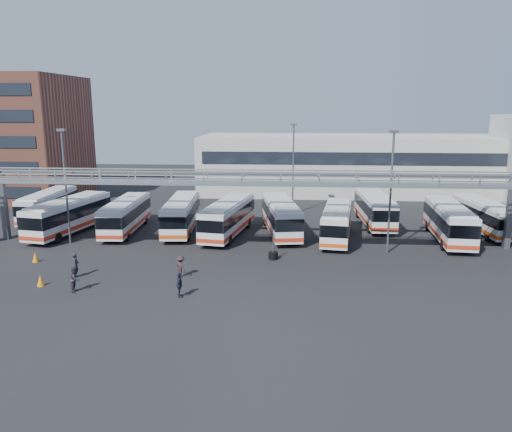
# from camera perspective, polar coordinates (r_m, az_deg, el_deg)

# --- Properties ---
(ground) EXTENTS (140.00, 140.00, 0.00)m
(ground) POSITION_cam_1_polar(r_m,az_deg,el_deg) (36.40, -2.22, -6.97)
(ground) COLOR black
(ground) RESTS_ON ground
(gantry) EXTENTS (51.40, 5.15, 7.10)m
(gantry) POSITION_cam_1_polar(r_m,az_deg,el_deg) (40.71, -1.37, 3.13)
(gantry) COLOR gray
(gantry) RESTS_ON ground
(apartment_building) EXTENTS (18.00, 15.00, 16.00)m
(apartment_building) POSITION_cam_1_polar(r_m,az_deg,el_deg) (74.59, -26.65, 7.99)
(apartment_building) COLOR brown
(apartment_building) RESTS_ON ground
(warehouse) EXTENTS (42.00, 14.00, 8.00)m
(warehouse) POSITION_cam_1_polar(r_m,az_deg,el_deg) (73.02, 10.57, 5.86)
(warehouse) COLOR #9E9E99
(warehouse) RESTS_ON ground
(light_pole_left) EXTENTS (0.70, 0.35, 10.21)m
(light_pole_left) POSITION_cam_1_polar(r_m,az_deg,el_deg) (47.01, -20.96, 3.83)
(light_pole_left) COLOR #4C4F54
(light_pole_left) RESTS_ON ground
(light_pole_mid) EXTENTS (0.70, 0.35, 10.21)m
(light_pole_mid) POSITION_cam_1_polar(r_m,az_deg,el_deg) (42.39, 15.17, 3.37)
(light_pole_mid) COLOR #4C4F54
(light_pole_mid) RESTS_ON ground
(light_pole_back) EXTENTS (0.70, 0.35, 10.21)m
(light_pole_back) POSITION_cam_1_polar(r_m,az_deg,el_deg) (56.48, 4.27, 5.93)
(light_pole_back) COLOR #4C4F54
(light_pole_back) RESTS_ON ground
(bus_0) EXTENTS (2.65, 10.29, 3.11)m
(bus_0) POSITION_cam_1_polar(r_m,az_deg,el_deg) (58.31, -22.65, 1.22)
(bus_0) COLOR silver
(bus_0) RESTS_ON ground
(bus_1) EXTENTS (4.54, 11.35, 3.36)m
(bus_1) POSITION_cam_1_polar(r_m,az_deg,el_deg) (51.45, -20.60, 0.16)
(bus_1) COLOR silver
(bus_1) RESTS_ON ground
(bus_2) EXTENTS (2.83, 10.51, 3.17)m
(bus_2) POSITION_cam_1_polar(r_m,az_deg,el_deg) (50.41, -14.68, 0.19)
(bus_2) COLOR silver
(bus_2) RESTS_ON ground
(bus_3) EXTENTS (3.29, 10.92, 3.27)m
(bus_3) POSITION_cam_1_polar(r_m,az_deg,el_deg) (49.44, -8.53, 0.29)
(bus_3) COLOR silver
(bus_3) RESTS_ON ground
(bus_4) EXTENTS (4.25, 11.11, 3.29)m
(bus_4) POSITION_cam_1_polar(r_m,az_deg,el_deg) (47.46, -3.22, -0.08)
(bus_4) COLOR silver
(bus_4) RESTS_ON ground
(bus_5) EXTENTS (4.24, 11.16, 3.31)m
(bus_5) POSITION_cam_1_polar(r_m,az_deg,el_deg) (47.96, 2.86, 0.07)
(bus_5) COLOR silver
(bus_5) RESTS_ON ground
(bus_6) EXTENTS (3.73, 10.42, 3.09)m
(bus_6) POSITION_cam_1_polar(r_m,az_deg,el_deg) (46.55, 9.23, -0.61)
(bus_6) COLOR silver
(bus_6) RESTS_ON ground
(bus_7) EXTENTS (2.88, 10.90, 3.29)m
(bus_7) POSITION_cam_1_polar(r_m,az_deg,el_deg) (52.99, 13.39, 0.92)
(bus_7) COLOR silver
(bus_7) RESTS_ON ground
(bus_8) EXTENTS (3.35, 11.18, 3.35)m
(bus_8) POSITION_cam_1_polar(r_m,az_deg,el_deg) (48.90, 21.18, -0.50)
(bus_8) COLOR silver
(bus_8) RESTS_ON ground
(bus_9) EXTENTS (3.39, 10.45, 3.12)m
(bus_9) POSITION_cam_1_polar(r_m,az_deg,el_deg) (53.28, 24.58, 0.07)
(bus_9) COLOR silver
(bus_9) RESTS_ON ground
(pedestrian_a) EXTENTS (0.54, 0.72, 1.80)m
(pedestrian_a) POSITION_cam_1_polar(r_m,az_deg,el_deg) (38.37, -19.90, -5.29)
(pedestrian_a) COLOR black
(pedestrian_a) RESTS_ON ground
(pedestrian_b) EXTENTS (0.69, 0.87, 1.71)m
(pedestrian_b) POSITION_cam_1_polar(r_m,az_deg,el_deg) (35.50, -19.96, -6.79)
(pedestrian_b) COLOR #2B2433
(pedestrian_b) RESTS_ON ground
(pedestrian_c) EXTENTS (1.10, 1.13, 1.55)m
(pedestrian_c) POSITION_cam_1_polar(r_m,az_deg,el_deg) (36.58, -8.57, -5.73)
(pedestrian_c) COLOR #2E1E20
(pedestrian_c) RESTS_ON ground
(pedestrian_d) EXTENTS (0.51, 1.01, 1.65)m
(pedestrian_d) POSITION_cam_1_polar(r_m,az_deg,el_deg) (32.81, -8.74, -7.79)
(pedestrian_d) COLOR black
(pedestrian_d) RESTS_ON ground
(cone_left) EXTENTS (0.63, 0.63, 0.79)m
(cone_left) POSITION_cam_1_polar(r_m,az_deg,el_deg) (37.56, -23.41, -6.77)
(cone_left) COLOR orange
(cone_left) RESTS_ON ground
(cone_right) EXTENTS (0.66, 0.66, 0.79)m
(cone_right) POSITION_cam_1_polar(r_m,az_deg,el_deg) (43.34, -23.91, -4.32)
(cone_right) COLOR orange
(cone_right) RESTS_ON ground
(tire_stack) EXTENTS (0.76, 0.76, 2.16)m
(tire_stack) POSITION_cam_1_polar(r_m,az_deg,el_deg) (40.36, 1.97, -4.46)
(tire_stack) COLOR black
(tire_stack) RESTS_ON ground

